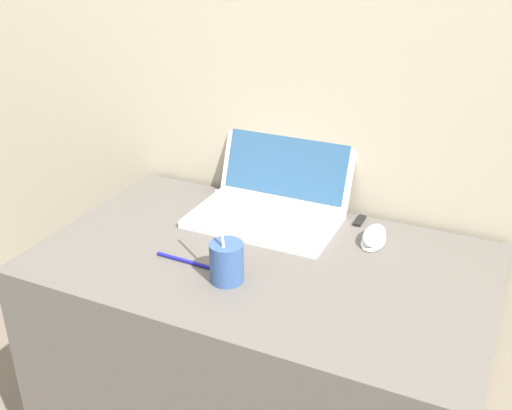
% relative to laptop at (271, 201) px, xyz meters
% --- Properties ---
extents(wall_back, '(7.00, 0.04, 2.50)m').
position_rel_laptop_xyz_m(wall_back, '(0.07, 0.15, 0.48)').
color(wall_back, '#BCB299').
rests_on(wall_back, ground_plane).
extents(desk, '(1.08, 0.64, 0.72)m').
position_rel_laptop_xyz_m(desk, '(0.07, -0.21, -0.40)').
color(desk, '#5B5651').
rests_on(desk, ground_plane).
extents(laptop, '(0.39, 0.31, 0.20)m').
position_rel_laptop_xyz_m(laptop, '(0.00, 0.00, 0.00)').
color(laptop, silver).
rests_on(laptop, desk).
extents(drink_cup, '(0.08, 0.08, 0.21)m').
position_rel_laptop_xyz_m(drink_cup, '(0.04, -0.34, 0.01)').
color(drink_cup, '#33518C').
rests_on(drink_cup, desk).
extents(computer_mouse, '(0.06, 0.11, 0.04)m').
position_rel_laptop_xyz_m(computer_mouse, '(0.29, -0.03, -0.03)').
color(computer_mouse, white).
rests_on(computer_mouse, desk).
extents(usb_stick, '(0.02, 0.06, 0.01)m').
position_rel_laptop_xyz_m(usb_stick, '(0.23, 0.07, -0.04)').
color(usb_stick, black).
rests_on(usb_stick, desk).
extents(pen, '(0.15, 0.01, 0.01)m').
position_rel_laptop_xyz_m(pen, '(-0.09, -0.31, -0.04)').
color(pen, '#191999').
rests_on(pen, desk).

